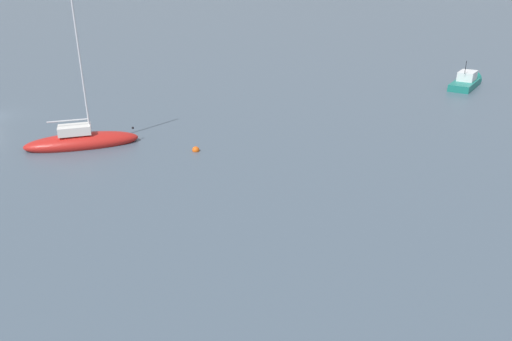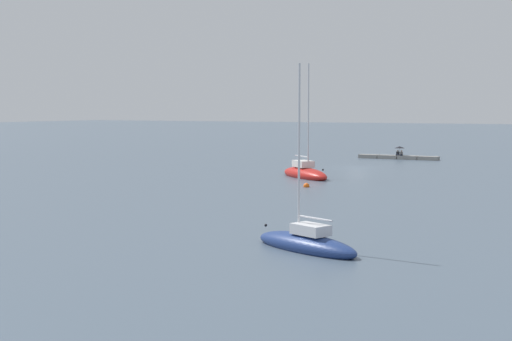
# 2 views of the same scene
# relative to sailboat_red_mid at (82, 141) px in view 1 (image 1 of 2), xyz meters

# --- Properties ---
(sailboat_red_mid) EXTENTS (8.03, 7.27, 11.84)m
(sailboat_red_mid) POSITION_rel_sailboat_red_mid_xyz_m (0.00, 0.00, 0.00)
(sailboat_red_mid) COLOR red
(sailboat_red_mid) RESTS_ON ground_plane
(motorboat_teal_near) EXTENTS (7.32, 2.50, 4.06)m
(motorboat_teal_near) POSITION_rel_sailboat_red_mid_xyz_m (-38.03, 21.21, 0.01)
(motorboat_teal_near) COLOR #197266
(motorboat_teal_near) RESTS_ON ground_plane
(mooring_buoy_mid) EXTENTS (0.55, 0.55, 0.55)m
(mooring_buoy_mid) POSITION_rel_sailboat_red_mid_xyz_m (-3.77, 8.17, -0.32)
(mooring_buoy_mid) COLOR #EA5914
(mooring_buoy_mid) RESTS_ON ground_plane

